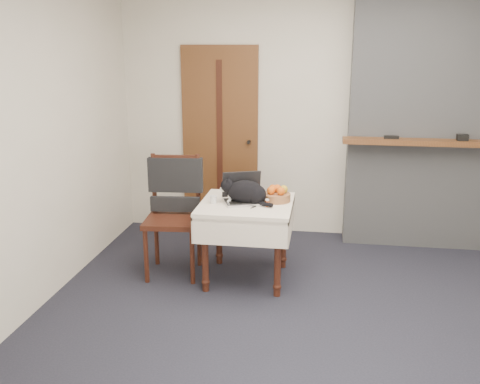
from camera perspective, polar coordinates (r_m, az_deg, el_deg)
The scene contains 12 objects.
ground at distance 4.16m, azimuth 9.46°, elevation -13.52°, with size 4.50×4.50×0.00m, color black.
room_shell at distance 4.12m, azimuth 10.53°, elevation 11.92°, with size 4.52×4.01×2.61m.
door at distance 5.81m, azimuth -2.13°, elevation 5.53°, with size 0.82×0.10×2.00m.
chimney at distance 5.62m, azimuth 19.26°, elevation 7.42°, with size 1.62×0.48×2.60m.
side_table at distance 4.58m, azimuth 0.69°, elevation -2.48°, with size 0.78×0.78×0.70m.
laptop at distance 4.57m, azimuth 0.36°, elevation -0.27°, with size 0.41×0.38×0.25m.
cat at distance 4.50m, azimuth 0.69°, elevation -0.02°, with size 0.47×0.22×0.23m.
cream_jar at distance 4.53m, azimuth -2.86°, elevation -0.79°, with size 0.06×0.06×0.07m, color silver.
pill_bottle at distance 4.43m, azimuth 2.92°, elevation -1.15°, with size 0.03×0.03×0.07m.
fruit_basket at distance 4.59m, azimuth 3.95°, elevation -0.31°, with size 0.24×0.24×0.13m.
desk_clutter at distance 4.53m, azimuth 2.37°, elevation -1.18°, with size 0.15×0.02×0.01m, color black.
chair at distance 4.80m, azimuth -7.02°, elevation -0.66°, with size 0.52×0.51×1.06m.
Camera 1 is at (-0.10, -3.64, 1.99)m, focal length 40.00 mm.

